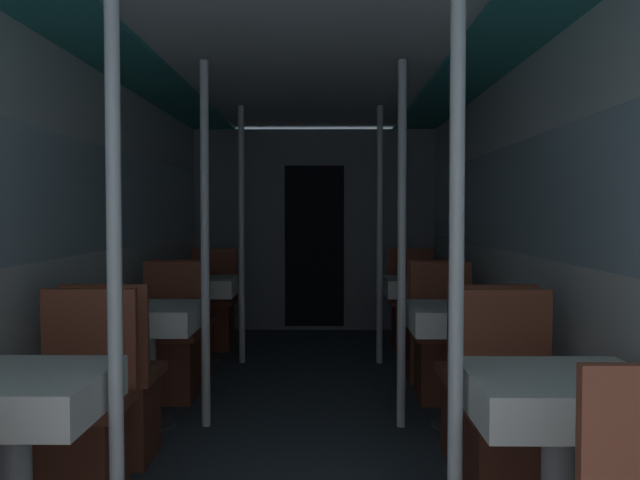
{
  "coord_description": "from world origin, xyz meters",
  "views": [
    {
      "loc": [
        0.15,
        -1.47,
        1.28
      ],
      "look_at": [
        0.1,
        3.08,
        1.1
      ],
      "focal_mm": 40.0,
      "sensor_mm": 36.0,
      "label": 1
    }
  ],
  "objects": [
    {
      "name": "chair_left_near_1",
      "position": [
        -0.94,
        2.12,
        0.29
      ],
      "size": [
        0.43,
        0.43,
        0.93
      ],
      "color": "brown",
      "rests_on": "ground_plane"
    },
    {
      "name": "support_pole_left_2",
      "position": [
        -0.58,
        4.53,
        1.09
      ],
      "size": [
        0.05,
        0.05,
        2.17
      ],
      "color": "silver",
      "rests_on": "ground_plane"
    },
    {
      "name": "bulkhead_far",
      "position": [
        0.0,
        6.25,
        1.08
      ],
      "size": [
        2.6,
        0.09,
        2.17
      ],
      "color": "slate",
      "rests_on": "ground_plane"
    },
    {
      "name": "support_pole_right_0",
      "position": [
        0.58,
        0.94,
        1.09
      ],
      "size": [
        0.05,
        0.05,
        2.17
      ],
      "color": "silver",
      "rests_on": "ground_plane"
    },
    {
      "name": "support_pole_right_2",
      "position": [
        0.58,
        4.53,
        1.09
      ],
      "size": [
        0.05,
        0.05,
        2.17
      ],
      "color": "silver",
      "rests_on": "ground_plane"
    },
    {
      "name": "ceiling_panel",
      "position": [
        0.0,
        2.87,
        2.21
      ],
      "size": [
        2.66,
        8.54,
        0.07
      ],
      "color": "silver",
      "rests_on": "wall_left"
    },
    {
      "name": "dining_table_right_2",
      "position": [
        0.94,
        4.53,
        0.6
      ],
      "size": [
        0.62,
        0.62,
        0.72
      ],
      "color": "#4C4C51",
      "rests_on": "ground_plane"
    },
    {
      "name": "chair_right_far_0",
      "position": [
        0.94,
        1.56,
        0.29
      ],
      "size": [
        0.43,
        0.43,
        0.93
      ],
      "rotation": [
        0.0,
        0.0,
        3.14
      ],
      "color": "brown",
      "rests_on": "ground_plane"
    },
    {
      "name": "dining_table_left_2",
      "position": [
        -0.94,
        4.53,
        0.6
      ],
      "size": [
        0.62,
        0.62,
        0.72
      ],
      "color": "#4C4C51",
      "rests_on": "ground_plane"
    },
    {
      "name": "chair_left_far_1",
      "position": [
        -0.94,
        3.35,
        0.29
      ],
      "size": [
        0.43,
        0.43,
        0.93
      ],
      "rotation": [
        0.0,
        0.0,
        3.14
      ],
      "color": "brown",
      "rests_on": "ground_plane"
    },
    {
      "name": "dining_table_left_1",
      "position": [
        -0.94,
        2.73,
        0.6
      ],
      "size": [
        0.62,
        0.62,
        0.72
      ],
      "color": "#4C4C51",
      "rests_on": "ground_plane"
    },
    {
      "name": "dining_table_right_0",
      "position": [
        0.94,
        0.94,
        0.6
      ],
      "size": [
        0.62,
        0.62,
        0.72
      ],
      "color": "#4C4C51",
      "rests_on": "ground_plane"
    },
    {
      "name": "dining_table_right_1",
      "position": [
        0.94,
        2.73,
        0.6
      ],
      "size": [
        0.62,
        0.62,
        0.72
      ],
      "color": "#4C4C51",
      "rests_on": "ground_plane"
    },
    {
      "name": "chair_right_far_1",
      "position": [
        0.94,
        3.35,
        0.29
      ],
      "size": [
        0.43,
        0.43,
        0.93
      ],
      "rotation": [
        0.0,
        0.0,
        3.14
      ],
      "color": "brown",
      "rests_on": "ground_plane"
    },
    {
      "name": "dining_table_left_0",
      "position": [
        -0.94,
        0.94,
        0.6
      ],
      "size": [
        0.62,
        0.62,
        0.72
      ],
      "color": "#4C4C51",
      "rests_on": "ground_plane"
    },
    {
      "name": "wall_right",
      "position": [
        1.33,
        2.87,
        1.13
      ],
      "size": [
        0.05,
        8.54,
        2.17
      ],
      "color": "silver",
      "rests_on": "ground_plane"
    },
    {
      "name": "wall_left",
      "position": [
        -1.33,
        2.87,
        1.13
      ],
      "size": [
        0.05,
        8.54,
        2.17
      ],
      "color": "silver",
      "rests_on": "ground_plane"
    },
    {
      "name": "chair_right_far_2",
      "position": [
        0.94,
        5.14,
        0.29
      ],
      "size": [
        0.43,
        0.43,
        0.93
      ],
      "rotation": [
        0.0,
        0.0,
        3.14
      ],
      "color": "brown",
      "rests_on": "ground_plane"
    },
    {
      "name": "chair_right_near_1",
      "position": [
        0.94,
        2.12,
        0.29
      ],
      "size": [
        0.43,
        0.43,
        0.93
      ],
      "color": "brown",
      "rests_on": "ground_plane"
    },
    {
      "name": "chair_left_far_2",
      "position": [
        -0.94,
        5.14,
        0.29
      ],
      "size": [
        0.43,
        0.43,
        0.93
      ],
      "rotation": [
        0.0,
        0.0,
        3.14
      ],
      "color": "brown",
      "rests_on": "ground_plane"
    },
    {
      "name": "support_pole_left_1",
      "position": [
        -0.58,
        2.73,
        1.09
      ],
      "size": [
        0.05,
        0.05,
        2.17
      ],
      "color": "silver",
      "rests_on": "ground_plane"
    },
    {
      "name": "chair_left_near_2",
      "position": [
        -0.94,
        3.91,
        0.29
      ],
      "size": [
        0.43,
        0.43,
        0.93
      ],
      "color": "brown",
      "rests_on": "ground_plane"
    },
    {
      "name": "chair_right_near_2",
      "position": [
        0.94,
        3.91,
        0.29
      ],
      "size": [
        0.43,
        0.43,
        0.93
      ],
      "color": "brown",
      "rests_on": "ground_plane"
    },
    {
      "name": "support_pole_right_1",
      "position": [
        0.58,
        2.73,
        1.09
      ],
      "size": [
        0.05,
        0.05,
        2.17
      ],
      "color": "silver",
      "rests_on": "ground_plane"
    },
    {
      "name": "support_pole_left_0",
      "position": [
        -0.58,
        0.94,
        1.09
      ],
      "size": [
        0.05,
        0.05,
        2.17
      ],
      "color": "silver",
      "rests_on": "ground_plane"
    },
    {
      "name": "chair_left_far_0",
      "position": [
        -0.94,
        1.56,
        0.29
      ],
      "size": [
        0.43,
        0.43,
        0.93
      ],
      "rotation": [
        0.0,
        0.0,
        3.14
      ],
      "color": "brown",
      "rests_on": "ground_plane"
    }
  ]
}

